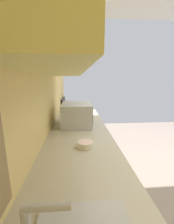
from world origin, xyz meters
TOP-DOWN VIEW (x-y plane):
  - ground_plane at (0.00, 0.00)m, footprint 5.82×5.82m
  - wall_back at (0.00, 1.66)m, footprint 3.76×0.12m
  - counter_run at (-0.36, 1.28)m, footprint 2.90×0.67m
  - upper_cabinets at (-0.36, 1.42)m, footprint 1.86×0.35m
  - oven_range at (1.39, 1.29)m, footprint 0.62×0.64m
  - microwave at (0.15, 1.30)m, footprint 0.44×0.36m
  - bowl at (-0.46, 1.23)m, footprint 0.13×0.13m
  - kettle at (0.63, 1.23)m, footprint 0.20×0.14m

SIDE VIEW (x-z plane):
  - ground_plane at x=0.00m, z-range 0.00..0.00m
  - counter_run at x=-0.36m, z-range 0.00..0.88m
  - oven_range at x=1.39m, z-range -0.07..0.99m
  - bowl at x=-0.46m, z-range 0.88..0.93m
  - kettle at x=0.63m, z-range 0.87..1.02m
  - microwave at x=0.15m, z-range 0.88..1.15m
  - wall_back at x=0.00m, z-range 0.00..2.74m
  - upper_cabinets at x=-0.36m, z-range 1.48..2.07m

